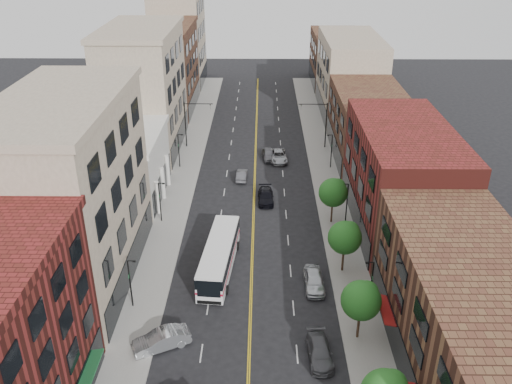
{
  "coord_description": "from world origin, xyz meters",
  "views": [
    {
      "loc": [
        0.96,
        -32.28,
        32.31
      ],
      "look_at": [
        0.34,
        22.14,
        5.0
      ],
      "focal_mm": 38.0,
      "sensor_mm": 36.0,
      "label": 1
    }
  ],
  "objects_px": {
    "car_parked_mid": "(320,352)",
    "car_lane_c": "(268,154)",
    "car_lane_b": "(279,156)",
    "car_angle_b": "(161,340)",
    "city_bus": "(219,255)",
    "car_lane_a": "(266,196)",
    "car_parked_far": "(314,280)",
    "car_lane_behind": "(242,175)"
  },
  "relations": [
    {
      "from": "car_parked_mid",
      "to": "car_lane_c",
      "type": "distance_m",
      "value": 41.92
    },
    {
      "from": "car_lane_b",
      "to": "car_lane_c",
      "type": "height_order",
      "value": "car_lane_c"
    },
    {
      "from": "city_bus",
      "to": "car_parked_far",
      "type": "relative_size",
      "value": 2.56
    },
    {
      "from": "car_angle_b",
      "to": "car_lane_b",
      "type": "height_order",
      "value": "car_angle_b"
    },
    {
      "from": "city_bus",
      "to": "car_lane_a",
      "type": "height_order",
      "value": "city_bus"
    },
    {
      "from": "car_parked_mid",
      "to": "car_lane_behind",
      "type": "bearing_deg",
      "value": 99.15
    },
    {
      "from": "car_parked_mid",
      "to": "car_lane_c",
      "type": "bearing_deg",
      "value": 91.93
    },
    {
      "from": "car_parked_mid",
      "to": "car_lane_a",
      "type": "height_order",
      "value": "car_lane_a"
    },
    {
      "from": "car_parked_far",
      "to": "car_lane_a",
      "type": "bearing_deg",
      "value": 103.41
    },
    {
      "from": "car_parked_mid",
      "to": "car_lane_b",
      "type": "height_order",
      "value": "car_lane_b"
    },
    {
      "from": "car_lane_a",
      "to": "car_lane_b",
      "type": "distance_m",
      "value": 13.44
    },
    {
      "from": "car_angle_b",
      "to": "car_parked_mid",
      "type": "height_order",
      "value": "car_angle_b"
    },
    {
      "from": "car_angle_b",
      "to": "car_lane_b",
      "type": "distance_m",
      "value": 41.51
    },
    {
      "from": "car_lane_c",
      "to": "car_lane_b",
      "type": "bearing_deg",
      "value": -27.1
    },
    {
      "from": "car_angle_b",
      "to": "car_parked_mid",
      "type": "distance_m",
      "value": 13.25
    },
    {
      "from": "city_bus",
      "to": "car_lane_a",
      "type": "distance_m",
      "value": 16.1
    },
    {
      "from": "car_angle_b",
      "to": "car_parked_mid",
      "type": "xyz_separation_m",
      "value": [
        13.2,
        -1.13,
        -0.12
      ]
    },
    {
      "from": "city_bus",
      "to": "car_lane_a",
      "type": "bearing_deg",
      "value": 77.67
    },
    {
      "from": "city_bus",
      "to": "car_angle_b",
      "type": "bearing_deg",
      "value": -104.45
    },
    {
      "from": "city_bus",
      "to": "car_lane_a",
      "type": "relative_size",
      "value": 2.52
    },
    {
      "from": "car_angle_b",
      "to": "car_lane_a",
      "type": "xyz_separation_m",
      "value": [
        8.9,
        26.75,
        -0.1
      ]
    },
    {
      "from": "car_parked_far",
      "to": "car_lane_b",
      "type": "bearing_deg",
      "value": 93.83
    },
    {
      "from": "city_bus",
      "to": "car_angle_b",
      "type": "xyz_separation_m",
      "value": [
        -4.07,
        -11.44,
        -0.99
      ]
    },
    {
      "from": "car_parked_far",
      "to": "car_parked_mid",
      "type": "bearing_deg",
      "value": -93.09
    },
    {
      "from": "car_lane_c",
      "to": "car_parked_mid",
      "type": "bearing_deg",
      "value": -91.5
    },
    {
      "from": "car_lane_b",
      "to": "car_lane_c",
      "type": "distance_m",
      "value": 1.63
    },
    {
      "from": "car_parked_mid",
      "to": "car_angle_b",
      "type": "bearing_deg",
      "value": 171.81
    },
    {
      "from": "car_lane_behind",
      "to": "car_lane_a",
      "type": "height_order",
      "value": "car_lane_a"
    },
    {
      "from": "city_bus",
      "to": "car_lane_c",
      "type": "xyz_separation_m",
      "value": [
        5.32,
        29.18,
        -1.04
      ]
    },
    {
      "from": "car_lane_behind",
      "to": "car_lane_b",
      "type": "height_order",
      "value": "car_lane_b"
    },
    {
      "from": "car_lane_b",
      "to": "car_lane_c",
      "type": "bearing_deg",
      "value": 156.79
    },
    {
      "from": "car_angle_b",
      "to": "car_lane_a",
      "type": "height_order",
      "value": "car_angle_b"
    },
    {
      "from": "car_lane_a",
      "to": "car_lane_c",
      "type": "xyz_separation_m",
      "value": [
        0.49,
        13.86,
        0.05
      ]
    },
    {
      "from": "car_parked_mid",
      "to": "car_parked_far",
      "type": "height_order",
      "value": "car_parked_far"
    },
    {
      "from": "car_parked_far",
      "to": "car_lane_b",
      "type": "relative_size",
      "value": 0.9
    },
    {
      "from": "city_bus",
      "to": "car_lane_c",
      "type": "bearing_deg",
      "value": 84.83
    },
    {
      "from": "city_bus",
      "to": "car_lane_b",
      "type": "xyz_separation_m",
      "value": [
        6.85,
        28.61,
        -1.06
      ]
    },
    {
      "from": "city_bus",
      "to": "car_parked_far",
      "type": "height_order",
      "value": "city_bus"
    },
    {
      "from": "car_parked_mid",
      "to": "car_lane_c",
      "type": "relative_size",
      "value": 1.06
    },
    {
      "from": "city_bus",
      "to": "car_parked_far",
      "type": "distance_m",
      "value": 9.96
    },
    {
      "from": "car_lane_a",
      "to": "car_lane_b",
      "type": "xyz_separation_m",
      "value": [
        2.02,
        13.29,
        0.03
      ]
    },
    {
      "from": "car_parked_mid",
      "to": "car_parked_far",
      "type": "relative_size",
      "value": 0.99
    }
  ]
}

